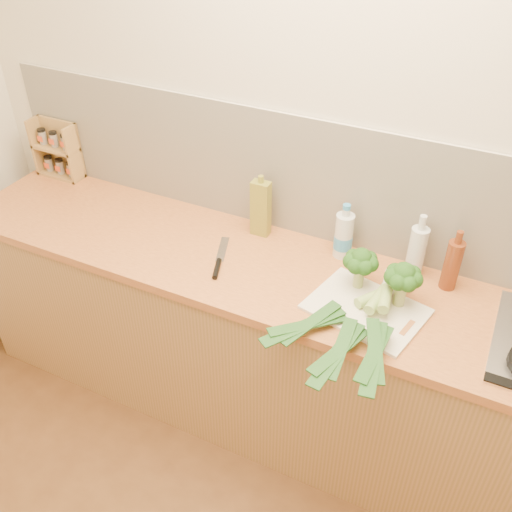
# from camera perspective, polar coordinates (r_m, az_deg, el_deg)

# --- Properties ---
(room_shell) EXTENTS (3.50, 3.50, 3.50)m
(room_shell) POSITION_cam_1_polar(r_m,az_deg,el_deg) (2.36, 7.65, 7.03)
(room_shell) COLOR beige
(room_shell) RESTS_ON ground
(counter) EXTENTS (3.20, 0.62, 0.90)m
(counter) POSITION_cam_1_polar(r_m,az_deg,el_deg) (2.59, 4.16, -9.84)
(counter) COLOR #A57645
(counter) RESTS_ON ground
(chopping_board) EXTENTS (0.47, 0.39, 0.01)m
(chopping_board) POSITION_cam_1_polar(r_m,az_deg,el_deg) (2.16, 10.93, -5.23)
(chopping_board) COLOR white
(chopping_board) RESTS_ON counter
(broccoli_left) EXTENTS (0.13, 0.14, 0.17)m
(broccoli_left) POSITION_cam_1_polar(r_m,az_deg,el_deg) (2.18, 10.45, -0.55)
(broccoli_left) COLOR #A0AB64
(broccoli_left) RESTS_ON chopping_board
(broccoli_right) EXTENTS (0.14, 0.14, 0.19)m
(broccoli_right) POSITION_cam_1_polar(r_m,az_deg,el_deg) (2.12, 14.52, -2.07)
(broccoli_right) COLOR #A0AB64
(broccoli_right) RESTS_ON chopping_board
(leek_front) EXTENTS (0.40, 0.57, 0.04)m
(leek_front) POSITION_cam_1_polar(r_m,az_deg,el_deg) (2.13, 9.86, -4.80)
(leek_front) COLOR white
(leek_front) RESTS_ON chopping_board
(leek_mid) EXTENTS (0.15, 0.72, 0.04)m
(leek_mid) POSITION_cam_1_polar(r_m,az_deg,el_deg) (2.10, 11.36, -5.14)
(leek_mid) COLOR white
(leek_mid) RESTS_ON chopping_board
(leek_back) EXTENTS (0.16, 0.64, 0.04)m
(leek_back) POSITION_cam_1_polar(r_m,az_deg,el_deg) (2.06, 12.52, -5.61)
(leek_back) COLOR white
(leek_back) RESTS_ON chopping_board
(chefs_knife) EXTENTS (0.13, 0.29, 0.02)m
(chefs_knife) POSITION_cam_1_polar(r_m,az_deg,el_deg) (2.34, -3.78, -0.78)
(chefs_knife) COLOR silver
(chefs_knife) RESTS_ON counter
(spice_rack) EXTENTS (0.24, 0.10, 0.29)m
(spice_rack) POSITION_cam_1_polar(r_m,az_deg,el_deg) (3.09, -19.11, 9.80)
(spice_rack) COLOR tan
(spice_rack) RESTS_ON counter
(oil_tin) EXTENTS (0.08, 0.05, 0.29)m
(oil_tin) POSITION_cam_1_polar(r_m,az_deg,el_deg) (2.45, 0.48, 4.82)
(oil_tin) COLOR olive
(oil_tin) RESTS_ON counter
(glass_bottle) EXTENTS (0.07, 0.07, 0.27)m
(glass_bottle) POSITION_cam_1_polar(r_m,az_deg,el_deg) (2.32, 15.77, 0.55)
(glass_bottle) COLOR silver
(glass_bottle) RESTS_ON counter
(amber_bottle) EXTENTS (0.06, 0.06, 0.26)m
(amber_bottle) POSITION_cam_1_polar(r_m,az_deg,el_deg) (2.29, 19.03, -0.78)
(amber_bottle) COLOR maroon
(amber_bottle) RESTS_ON counter
(water_bottle) EXTENTS (0.08, 0.08, 0.23)m
(water_bottle) POSITION_cam_1_polar(r_m,az_deg,el_deg) (2.37, 8.74, 1.93)
(water_bottle) COLOR silver
(water_bottle) RESTS_ON counter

